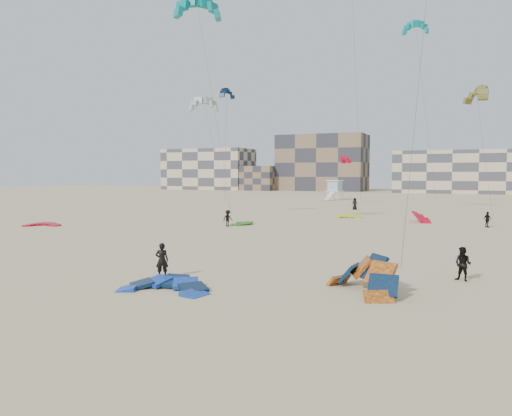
% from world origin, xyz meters
% --- Properties ---
extents(ground, '(320.00, 320.00, 0.00)m').
position_xyz_m(ground, '(0.00, 0.00, 0.00)').
color(ground, tan).
rests_on(ground, ground).
extents(kite_ground_blue, '(4.48, 4.69, 1.81)m').
position_xyz_m(kite_ground_blue, '(2.63, -4.17, 0.00)').
color(kite_ground_blue, blue).
rests_on(kite_ground_blue, ground).
extents(kite_ground_orange, '(6.11, 6.11, 4.37)m').
position_xyz_m(kite_ground_orange, '(11.28, -0.80, 0.00)').
color(kite_ground_orange, orange).
rests_on(kite_ground_orange, ground).
extents(kite_ground_red, '(4.76, 4.86, 0.85)m').
position_xyz_m(kite_ground_red, '(-25.95, 15.15, 0.00)').
color(kite_ground_red, red).
rests_on(kite_ground_red, ground).
extents(kite_ground_green, '(4.24, 4.08, 0.88)m').
position_xyz_m(kite_ground_green, '(-7.38, 25.18, 0.00)').
color(kite_ground_green, '#238816').
rests_on(kite_ground_green, ground).
extents(kite_ground_red_far, '(4.45, 4.34, 3.69)m').
position_xyz_m(kite_ground_red_far, '(10.48, 35.91, 0.00)').
color(kite_ground_red_far, red).
rests_on(kite_ground_red_far, ground).
extents(kite_ground_yellow, '(3.82, 4.01, 1.67)m').
position_xyz_m(kite_ground_yellow, '(1.52, 37.55, 0.00)').
color(kite_ground_yellow, '#E1F12A').
rests_on(kite_ground_yellow, ground).
extents(kitesurfer_main, '(0.81, 0.70, 1.88)m').
position_xyz_m(kitesurfer_main, '(0.87, -1.84, 0.94)').
color(kitesurfer_main, black).
rests_on(kitesurfer_main, ground).
extents(kitesurfer_b, '(1.06, 0.96, 1.77)m').
position_xyz_m(kitesurfer_b, '(15.51, 3.73, 0.89)').
color(kitesurfer_b, black).
rests_on(kitesurfer_b, ground).
extents(kitesurfer_c, '(1.11, 1.28, 1.72)m').
position_xyz_m(kitesurfer_c, '(-7.69, 22.59, 0.86)').
color(kitesurfer_c, black).
rests_on(kitesurfer_c, ground).
extents(kitesurfer_d, '(0.95, 0.97, 1.64)m').
position_xyz_m(kitesurfer_d, '(17.19, 32.50, 0.82)').
color(kitesurfer_d, black).
rests_on(kitesurfer_d, ground).
extents(kitesurfer_e, '(0.93, 0.64, 1.83)m').
position_xyz_m(kitesurfer_e, '(-0.84, 51.74, 0.91)').
color(kitesurfer_e, black).
rests_on(kitesurfer_e, ground).
extents(kite_fly_teal_a, '(5.85, 9.00, 21.28)m').
position_xyz_m(kite_fly_teal_a, '(-8.16, 17.58, 20.82)').
color(kite_fly_teal_a, '#008F8D').
rests_on(kite_fly_teal_a, ground).
extents(kite_fly_grey, '(7.85, 5.76, 14.49)m').
position_xyz_m(kite_fly_grey, '(-15.88, 32.04, 14.19)').
color(kite_fly_grey, beige).
rests_on(kite_fly_grey, ground).
extents(kite_fly_olive, '(4.53, 4.47, 13.83)m').
position_xyz_m(kite_fly_olive, '(15.81, 32.37, 13.43)').
color(kite_fly_olive, brown).
rests_on(kite_fly_olive, ground).
extents(kite_fly_navy, '(4.77, 8.63, 18.47)m').
position_xyz_m(kite_fly_navy, '(-21.46, 49.45, 18.40)').
color(kite_fly_navy, '#0F233E').
rests_on(kite_fly_navy, ground).
extents(kite_fly_teal_b, '(5.97, 5.05, 27.72)m').
position_xyz_m(kite_fly_teal_b, '(6.91, 57.27, 27.64)').
color(kite_fly_teal_b, '#008F8D').
rests_on(kite_fly_teal_b, ground).
extents(kite_fly_red, '(4.19, 9.36, 8.30)m').
position_xyz_m(kite_fly_red, '(-5.71, 65.54, 8.00)').
color(kite_fly_red, red).
rests_on(kite_fly_red, ground).
extents(lifeguard_tower_far, '(3.43, 5.96, 4.16)m').
position_xyz_m(lifeguard_tower_far, '(-11.08, 78.61, 2.06)').
color(lifeguard_tower_far, white).
rests_on(lifeguard_tower_far, ground).
extents(condo_west_a, '(30.00, 15.00, 14.00)m').
position_xyz_m(condo_west_a, '(-70.00, 130.00, 7.00)').
color(condo_west_a, beige).
rests_on(condo_west_a, ground).
extents(condo_west_b, '(28.00, 14.00, 18.00)m').
position_xyz_m(condo_west_b, '(-30.00, 134.00, 9.00)').
color(condo_west_b, '#7D634C').
rests_on(condo_west_b, ground).
extents(condo_mid, '(32.00, 16.00, 12.00)m').
position_xyz_m(condo_mid, '(10.00, 130.00, 6.00)').
color(condo_mid, beige).
rests_on(condo_mid, ground).
extents(condo_fill_left, '(12.00, 10.00, 8.00)m').
position_xyz_m(condo_fill_left, '(-50.00, 128.00, 4.00)').
color(condo_fill_left, '#7D634C').
rests_on(condo_fill_left, ground).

